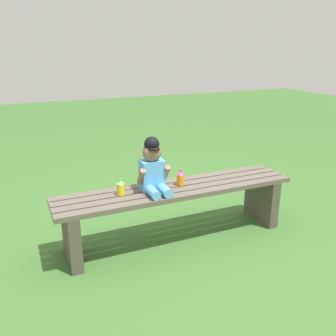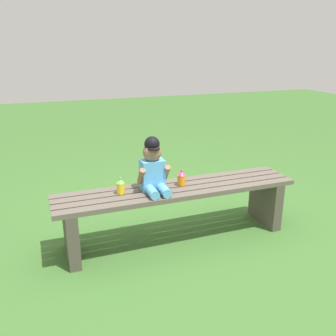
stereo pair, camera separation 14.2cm
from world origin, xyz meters
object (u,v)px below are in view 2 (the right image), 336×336
park_bench (177,203)px  sippy_cup_right (181,178)px  child_figure (153,168)px  sippy_cup_left (121,186)px

park_bench → sippy_cup_right: sippy_cup_right is taller
child_figure → sippy_cup_left: child_figure is taller
park_bench → sippy_cup_right: bearing=31.7°
child_figure → sippy_cup_right: size_ratio=3.26×
park_bench → child_figure: bearing=178.8°
park_bench → sippy_cup_left: 0.47m
child_figure → sippy_cup_left: 0.27m
child_figure → sippy_cup_right: (0.23, 0.02, -0.12)m
sippy_cup_left → sippy_cup_right: bearing=0.0°
sippy_cup_left → child_figure: bearing=-5.3°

